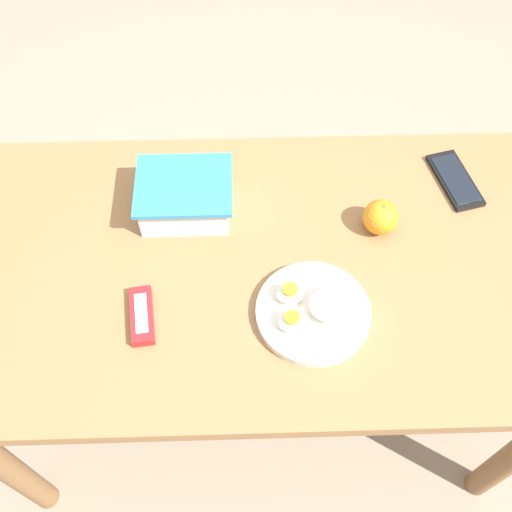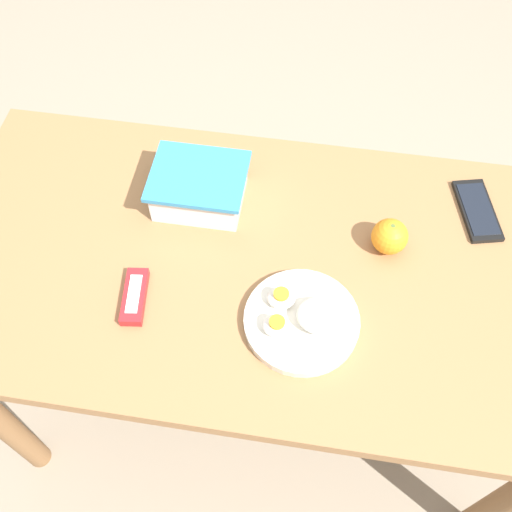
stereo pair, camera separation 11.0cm
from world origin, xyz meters
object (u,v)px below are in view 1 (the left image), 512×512
orange_fruit (381,217)px  cell_phone (455,180)px  food_container (185,198)px  candy_bar (142,316)px  rice_plate (315,310)px

orange_fruit → cell_phone: bearing=32.7°
food_container → cell_phone: 0.55m
orange_fruit → candy_bar: size_ratio=0.60×
orange_fruit → rice_plate: orange_fruit is taller
rice_plate → candy_bar: 0.30m
rice_plate → orange_fruit: bearing=53.2°
food_container → cell_phone: (0.55, 0.05, -0.03)m
candy_bar → cell_phone: candy_bar is taller
orange_fruit → rice_plate: 0.23m
orange_fruit → rice_plate: size_ratio=0.34×
orange_fruit → candy_bar: (-0.44, -0.18, -0.02)m
rice_plate → candy_bar: rice_plate is taller
food_container → cell_phone: size_ratio=1.15×
food_container → rice_plate: bearing=-46.3°
food_container → candy_bar: size_ratio=1.61×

